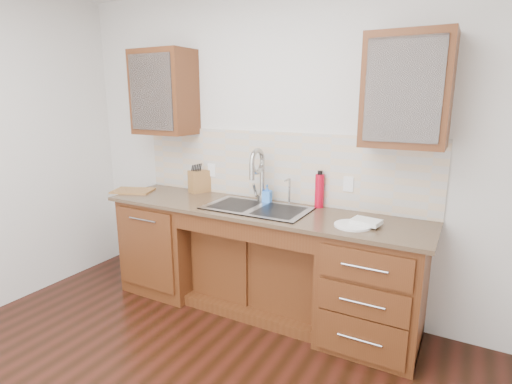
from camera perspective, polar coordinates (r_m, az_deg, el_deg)
The scene contains 23 objects.
wall_back at distance 3.47m, azimuth 3.18°, elevation 6.18°, with size 4.00×0.10×2.70m, color silver.
base_cabinet_left at distance 3.90m, azimuth -12.16°, elevation -7.07°, with size 0.70×0.62×0.88m, color #593014.
base_cabinet_center at distance 3.51m, azimuth 1.03°, elevation -10.76°, with size 1.20×0.44×0.70m, color #593014.
base_cabinet_right at distance 3.10m, azimuth 16.38°, elevation -12.85°, with size 0.70×0.62×0.88m, color #593014.
countertop at distance 3.23m, azimuth 0.21°, elevation -2.59°, with size 2.70×0.65×0.03m, color #84705B.
backsplash at distance 3.43m, azimuth 2.71°, elevation 3.67°, with size 2.70×0.02×0.59m, color beige.
sink at distance 3.24m, azimuth 0.08°, elevation -3.84°, with size 0.84×0.46×0.19m, color #9E9EA5.
faucet at distance 3.40m, azimuth 0.90°, elevation 1.94°, with size 0.04×0.04×0.40m, color #999993.
filter_tap at distance 3.32m, azimuth 4.80°, elevation 0.20°, with size 0.02×0.02×0.24m, color #999993.
upper_cabinet_left at distance 3.84m, azimuth -12.97°, elevation 13.67°, with size 0.55×0.34×0.75m, color #593014.
upper_cabinet_right at distance 2.92m, azimuth 20.79°, elevation 13.35°, with size 0.55×0.34×0.75m, color #593014.
outlet_left at distance 3.76m, azimuth -6.35°, elevation 3.14°, with size 0.08×0.01×0.12m, color white.
outlet_right at distance 3.21m, azimuth 13.07°, elevation 1.12°, with size 0.08×0.01×0.12m, color white.
soap_bottle at distance 3.37m, azimuth 1.59°, elevation -0.28°, with size 0.07×0.07×0.16m, color #3985F4.
water_bottle at distance 3.26m, azimuth 9.04°, elevation 0.14°, with size 0.07×0.07×0.27m, color #B6061F.
plate at distance 2.86m, azimuth 13.65°, elevation -4.65°, with size 0.26×0.26×0.01m, color white.
dish_towel at distance 2.89m, azimuth 15.45°, elevation -4.11°, with size 0.19×0.14×0.03m, color white.
knife_block at distance 3.80m, azimuth -8.09°, elevation 1.54°, with size 0.11×0.19×0.21m, color brown.
cutting_board at distance 3.97m, azimuth -17.18°, elevation 0.18°, with size 0.36×0.25×0.02m, color #916136.
cup_left_a at distance 3.91m, azimuth -14.16°, elevation 12.92°, with size 0.14×0.14×0.11m, color white.
cup_left_b at distance 3.77m, azimuth -11.80°, elevation 12.94°, with size 0.10×0.10×0.09m, color white.
cup_right_a at distance 2.94m, azimuth 18.39°, elevation 12.63°, with size 0.14×0.14×0.11m, color white.
cup_right_b at distance 2.91m, azimuth 21.95°, elevation 12.22°, with size 0.10×0.10×0.09m, color silver.
Camera 1 is at (1.47, -1.31, 1.78)m, focal length 28.00 mm.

